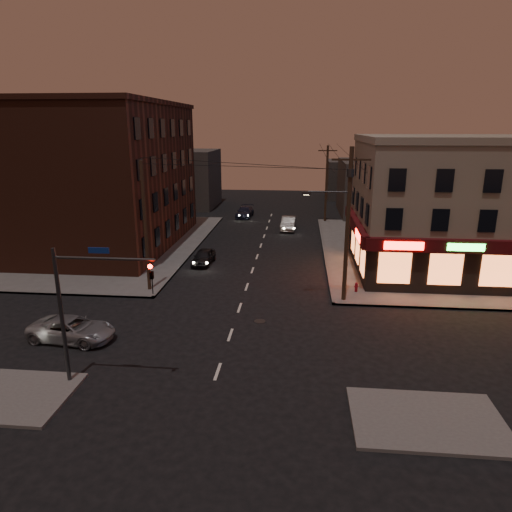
# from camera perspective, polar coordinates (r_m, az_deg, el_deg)

# --- Properties ---
(ground) EXTENTS (120.00, 120.00, 0.00)m
(ground) POSITION_cam_1_polar(r_m,az_deg,el_deg) (26.13, -3.24, -9.82)
(ground) COLOR black
(ground) RESTS_ON ground
(sidewalk_ne) EXTENTS (24.00, 28.00, 0.15)m
(sidewalk_ne) POSITION_cam_1_polar(r_m,az_deg,el_deg) (45.99, 23.45, 0.43)
(sidewalk_ne) COLOR #514F4C
(sidewalk_ne) RESTS_ON ground
(sidewalk_nw) EXTENTS (24.00, 28.00, 0.15)m
(sidewalk_nw) POSITION_cam_1_polar(r_m,az_deg,el_deg) (48.81, -21.06, 1.53)
(sidewalk_nw) COLOR #514F4C
(sidewalk_nw) RESTS_ON ground
(pizza_building) EXTENTS (15.85, 12.85, 10.50)m
(pizza_building) POSITION_cam_1_polar(r_m,az_deg,el_deg) (39.11, 23.80, 5.78)
(pizza_building) COLOR gray
(pizza_building) RESTS_ON sidewalk_ne
(brick_apartment) EXTENTS (12.00, 20.00, 13.00)m
(brick_apartment) POSITION_cam_1_polar(r_m,az_deg,el_deg) (46.23, -17.93, 9.37)
(brick_apartment) COLOR #4B2418
(brick_apartment) RESTS_ON sidewalk_nw
(bg_building_ne_a) EXTENTS (10.00, 12.00, 7.00)m
(bg_building_ne_a) POSITION_cam_1_polar(r_m,az_deg,el_deg) (62.58, 15.12, 8.22)
(bg_building_ne_a) COLOR #3F3D3A
(bg_building_ne_a) RESTS_ON ground
(bg_building_nw) EXTENTS (9.00, 10.00, 8.00)m
(bg_building_nw) POSITION_cam_1_polar(r_m,az_deg,el_deg) (67.74, -8.89, 9.56)
(bg_building_nw) COLOR #3F3D3A
(bg_building_nw) RESTS_ON ground
(bg_building_ne_b) EXTENTS (8.00, 8.00, 6.00)m
(bg_building_ne_b) POSITION_cam_1_polar(r_m,az_deg,el_deg) (76.15, 11.92, 9.34)
(bg_building_ne_b) COLOR #3F3D3A
(bg_building_ne_b) RESTS_ON ground
(utility_pole_main) EXTENTS (4.20, 0.44, 10.00)m
(utility_pole_main) POSITION_cam_1_polar(r_m,az_deg,el_deg) (29.72, 11.22, 4.81)
(utility_pole_main) COLOR #382619
(utility_pole_main) RESTS_ON sidewalk_ne
(utility_pole_far) EXTENTS (0.26, 0.26, 9.00)m
(utility_pole_far) POSITION_cam_1_polar(r_m,az_deg,el_deg) (55.72, 8.79, 8.88)
(utility_pole_far) COLOR #382619
(utility_pole_far) RESTS_ON sidewalk_ne
(utility_pole_west) EXTENTS (0.24, 0.24, 9.00)m
(utility_pole_west) POSITION_cam_1_polar(r_m,az_deg,el_deg) (32.24, -13.65, 3.51)
(utility_pole_west) COLOR #382619
(utility_pole_west) RESTS_ON sidewalk_nw
(traffic_signal) EXTENTS (4.49, 0.32, 6.47)m
(traffic_signal) POSITION_cam_1_polar(r_m,az_deg,el_deg) (21.19, -20.92, -5.01)
(traffic_signal) COLOR #333538
(traffic_signal) RESTS_ON ground
(suv_cross) EXTENTS (4.89, 2.68, 1.30)m
(suv_cross) POSITION_cam_1_polar(r_m,az_deg,el_deg) (27.18, -22.02, -8.48)
(suv_cross) COLOR gray
(suv_cross) RESTS_ON ground
(sedan_near) EXTENTS (1.69, 3.78, 1.26)m
(sedan_near) POSITION_cam_1_polar(r_m,az_deg,el_deg) (38.98, -6.57, -0.10)
(sedan_near) COLOR black
(sedan_near) RESTS_ON ground
(sedan_mid) EXTENTS (1.77, 4.51, 1.46)m
(sedan_mid) POSITION_cam_1_polar(r_m,az_deg,el_deg) (51.77, 4.08, 4.09)
(sedan_mid) COLOR slate
(sedan_mid) RESTS_ON ground
(sedan_far) EXTENTS (2.12, 4.69, 1.33)m
(sedan_far) POSITION_cam_1_polar(r_m,az_deg,el_deg) (58.98, -1.41, 5.53)
(sedan_far) COLOR #181C30
(sedan_far) RESTS_ON ground
(fire_hydrant) EXTENTS (0.31, 0.31, 0.68)m
(fire_hydrant) POSITION_cam_1_polar(r_m,az_deg,el_deg) (32.73, 12.42, -3.75)
(fire_hydrant) COLOR maroon
(fire_hydrant) RESTS_ON sidewalk_ne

